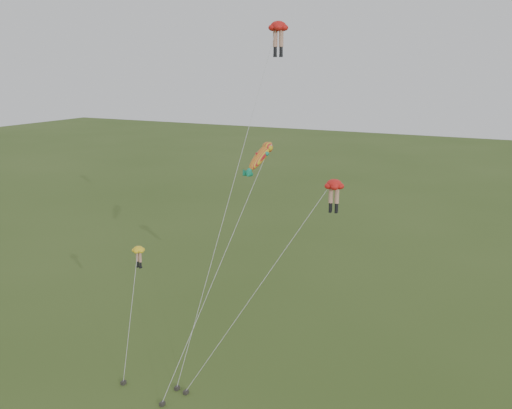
% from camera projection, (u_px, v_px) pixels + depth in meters
% --- Properties ---
extents(ground, '(300.00, 300.00, 0.00)m').
position_uv_depth(ground, '(187.00, 384.00, 38.73)').
color(ground, '#374D1B').
rests_on(ground, ground).
extents(legs_kite_red_high, '(2.68, 12.94, 24.22)m').
position_uv_depth(legs_kite_red_high, '(277.00, 34.00, 41.88)').
color(legs_kite_red_high, red).
rests_on(legs_kite_red_high, ground).
extents(legs_kite_red_mid, '(8.23, 7.77, 13.86)m').
position_uv_depth(legs_kite_red_mid, '(331.00, 191.00, 37.07)').
color(legs_kite_red_mid, red).
rests_on(legs_kite_red_mid, ground).
extents(legs_kite_yellow, '(1.90, 4.53, 8.57)m').
position_uv_depth(legs_kite_yellow, '(138.00, 257.00, 40.41)').
color(legs_kite_yellow, yellow).
rests_on(legs_kite_yellow, ground).
extents(fish_kite, '(1.88, 14.44, 15.57)m').
position_uv_depth(fish_kite, '(260.00, 157.00, 43.59)').
color(fish_kite, gold).
rests_on(fish_kite, ground).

